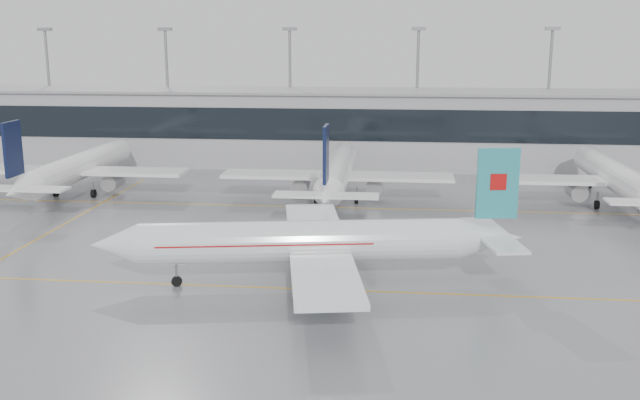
# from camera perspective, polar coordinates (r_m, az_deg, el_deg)

# --- Properties ---
(ground) EXTENTS (320.00, 320.00, 0.00)m
(ground) POSITION_cam_1_polar(r_m,az_deg,el_deg) (60.45, -1.17, -7.13)
(ground) COLOR gray
(ground) RESTS_ON ground
(taxi_line_main) EXTENTS (120.00, 0.25, 0.01)m
(taxi_line_main) POSITION_cam_1_polar(r_m,az_deg,el_deg) (60.45, -1.17, -7.13)
(taxi_line_main) COLOR orange
(taxi_line_main) RESTS_ON ground
(taxi_line_north) EXTENTS (120.00, 0.25, 0.01)m
(taxi_line_north) POSITION_cam_1_polar(r_m,az_deg,el_deg) (89.11, 1.18, -0.60)
(taxi_line_north) COLOR orange
(taxi_line_north) RESTS_ON ground
(taxi_line_cross) EXTENTS (0.25, 60.00, 0.01)m
(taxi_line_cross) POSITION_cam_1_polar(r_m,az_deg,el_deg) (83.03, -20.86, -2.44)
(taxi_line_cross) COLOR orange
(taxi_line_cross) RESTS_ON ground
(terminal) EXTENTS (180.00, 15.00, 12.00)m
(terminal) POSITION_cam_1_polar(r_m,az_deg,el_deg) (119.52, 2.46, 5.72)
(terminal) COLOR #9F9FA3
(terminal) RESTS_ON ground
(terminal_glass) EXTENTS (180.00, 0.20, 5.00)m
(terminal_glass) POSITION_cam_1_polar(r_m,az_deg,el_deg) (111.86, 2.23, 6.02)
(terminal_glass) COLOR black
(terminal_glass) RESTS_ON ground
(terminal_roof) EXTENTS (182.00, 16.00, 0.40)m
(terminal_roof) POSITION_cam_1_polar(r_m,az_deg,el_deg) (118.93, 2.49, 8.69)
(terminal_roof) COLOR gray
(terminal_roof) RESTS_ON ground
(light_masts) EXTENTS (156.40, 1.00, 22.60)m
(light_masts) POSITION_cam_1_polar(r_m,az_deg,el_deg) (124.83, 2.66, 9.41)
(light_masts) COLOR gray
(light_masts) RESTS_ON ground
(air_canada_jet) EXTENTS (36.84, 29.84, 11.63)m
(air_canada_jet) POSITION_cam_1_polar(r_m,az_deg,el_deg) (60.68, -0.35, -3.39)
(air_canada_jet) COLOR white
(air_canada_jet) RESTS_ON ground
(parked_jet_b) EXTENTS (29.64, 36.96, 11.72)m
(parked_jet_b) POSITION_cam_1_polar(r_m,az_deg,el_deg) (100.85, -18.88, 2.43)
(parked_jet_b) COLOR white
(parked_jet_b) RESTS_ON ground
(parked_jet_c) EXTENTS (29.64, 36.96, 11.72)m
(parked_jet_c) POSITION_cam_1_polar(r_m,az_deg,el_deg) (91.94, 1.38, 2.18)
(parked_jet_c) COLOR white
(parked_jet_c) RESTS_ON ground
(parked_jet_d) EXTENTS (29.64, 36.96, 11.72)m
(parked_jet_d) POSITION_cam_1_polar(r_m,az_deg,el_deg) (95.85, 22.74, 1.62)
(parked_jet_d) COLOR white
(parked_jet_d) RESTS_ON ground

